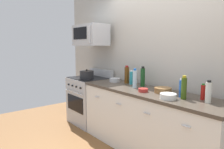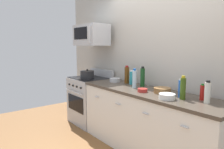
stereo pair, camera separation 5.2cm
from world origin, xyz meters
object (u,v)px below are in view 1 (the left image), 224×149
object	(u,v)px
bottle_soda_blue	(182,88)
bowl_white_ceramic	(168,96)
bottle_water_clear	(135,79)
stockpot	(87,74)
bottle_vinegar_white	(208,92)
bowl_steel_prep	(115,80)
microwave	(90,35)
bottle_olive_oil	(184,88)
bottle_hot_sauce_red	(203,92)
bowl_wooden_salad	(163,90)
bottle_wine_amber	(127,75)
bowl_red_small	(143,90)
range_oven	(89,100)
bottle_wine_green	(143,77)
bottle_dish_soap	(131,78)

from	to	relation	value
bottle_soda_blue	bowl_white_ceramic	size ratio (longest dim) A/B	1.21
bottle_water_clear	stockpot	world-z (taller)	bottle_water_clear
bottle_vinegar_white	bottle_soda_blue	distance (m)	0.32
bottle_water_clear	bowl_steel_prep	distance (m)	0.61
microwave	bottle_olive_oil	world-z (taller)	microwave
bottle_hot_sauce_red	bowl_wooden_salad	xyz separation A→B (m)	(-0.52, -0.07, -0.05)
bottle_water_clear	bowl_wooden_salad	size ratio (longest dim) A/B	1.28
bowl_wooden_salad	bowl_steel_prep	world-z (taller)	bowl_wooden_salad
bottle_wine_amber	bottle_soda_blue	distance (m)	1.14
bottle_olive_oil	bowl_red_small	bearing A→B (deg)	-171.68
range_oven	bottle_soda_blue	bearing A→B (deg)	0.74
bottle_wine_green	bowl_white_ceramic	world-z (taller)	bottle_wine_green
bowl_red_small	bowl_white_ceramic	bearing A→B (deg)	-6.99
bottle_hot_sauce_red	microwave	bearing A→B (deg)	-178.18
microwave	bottle_wine_amber	xyz separation A→B (m)	(0.92, 0.12, -0.69)
bottle_dish_soap	bottle_soda_blue	xyz separation A→B (m)	(1.01, -0.13, 0.00)
microwave	bowl_white_ceramic	size ratio (longest dim) A/B	3.86
range_oven	bottle_wine_amber	distance (m)	1.10
bottle_water_clear	bowl_white_ceramic	world-z (taller)	bottle_water_clear
bottle_wine_amber	bowl_white_ceramic	size ratio (longest dim) A/B	1.55
bottle_wine_green	bottle_water_clear	xyz separation A→B (m)	(0.01, -0.19, -0.01)
bottle_vinegar_white	bowl_red_small	distance (m)	0.85
bottle_wine_green	bottle_vinegar_white	distance (m)	1.12
bottle_olive_oil	bottle_hot_sauce_red	xyz separation A→B (m)	(0.16, 0.15, -0.04)
range_oven	stockpot	distance (m)	0.53
bottle_olive_oil	bowl_red_small	world-z (taller)	bottle_olive_oil
bottle_water_clear	bowl_red_small	world-z (taller)	bottle_water_clear
bottle_vinegar_white	bowl_steel_prep	size ratio (longest dim) A/B	1.33
bottle_vinegar_white	bowl_white_ceramic	size ratio (longest dim) A/B	1.32
bowl_red_small	stockpot	xyz separation A→B (m)	(-1.54, 0.06, 0.05)
bottle_wine_green	bowl_wooden_salad	xyz separation A→B (m)	(0.49, -0.13, -0.11)
microwave	bottle_wine_green	size ratio (longest dim) A/B	2.40
bottle_olive_oil	bottle_dish_soap	world-z (taller)	bottle_olive_oil
bowl_red_small	bowl_white_ceramic	xyz separation A→B (m)	(0.45, -0.06, 0.01)
bowl_wooden_salad	bowl_white_ceramic	distance (m)	0.32
bowl_red_small	stockpot	bearing A→B (deg)	177.75
bottle_wine_amber	stockpot	xyz separation A→B (m)	(-0.92, -0.22, -0.07)
bottle_hot_sauce_red	stockpot	distance (m)	2.27
bottle_vinegar_white	bottle_hot_sauce_red	size ratio (longest dim) A/B	1.33
microwave	bottle_vinegar_white	distance (m)	2.47
bowl_wooden_salad	bowl_steel_prep	size ratio (longest dim) A/B	1.20
bowl_wooden_salad	stockpot	bearing A→B (deg)	-176.71
range_oven	bottle_olive_oil	bearing A→B (deg)	-0.83
bottle_hot_sauce_red	bottle_soda_blue	bearing A→B (deg)	-157.72
bottle_wine_amber	microwave	bearing A→B (deg)	-172.63
bowl_wooden_salad	microwave	bearing A→B (deg)	-179.92
bottle_wine_green	bottle_olive_oil	bearing A→B (deg)	-13.73
range_oven	bottle_wine_amber	size ratio (longest dim) A/B	3.57
bowl_steel_prep	bowl_white_ceramic	bearing A→B (deg)	-11.43
bottle_olive_oil	bowl_wooden_salad	xyz separation A→B (m)	(-0.36, 0.08, -0.09)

